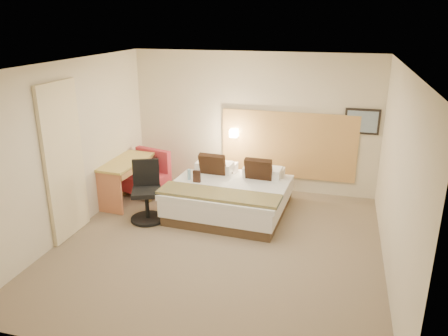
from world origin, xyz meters
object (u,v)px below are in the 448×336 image
(desk, at_px, (127,169))
(lounge_chair, at_px, (147,176))
(bed, at_px, (231,195))
(desk_chair, at_px, (147,196))
(side_table, at_px, (193,194))

(desk, bearing_deg, lounge_chair, 70.12)
(bed, relative_size, desk_chair, 2.02)
(lounge_chair, relative_size, side_table, 1.72)
(bed, height_order, desk, bed)
(lounge_chair, distance_m, desk, 0.58)
(desk, bearing_deg, desk_chair, -43.04)
(side_table, distance_m, desk, 1.36)
(lounge_chair, bearing_deg, desk, -109.88)
(bed, xyz_separation_m, lounge_chair, (-1.81, 0.43, 0.02))
(bed, xyz_separation_m, desk_chair, (-1.29, -0.69, 0.11))
(lounge_chair, relative_size, desk_chair, 0.93)
(bed, relative_size, lounge_chair, 2.18)
(side_table, bearing_deg, lounge_chair, 154.73)
(bed, xyz_separation_m, desk, (-1.98, -0.05, 0.31))
(lounge_chair, bearing_deg, desk_chair, -65.12)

